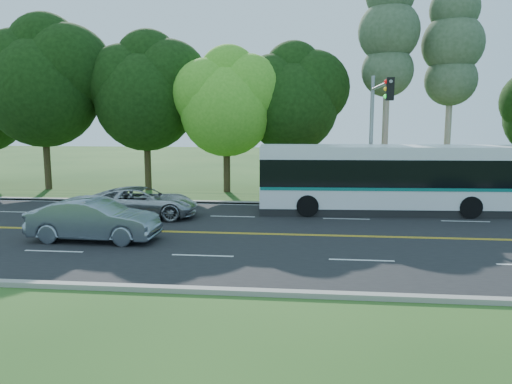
# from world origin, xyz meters

# --- Properties ---
(ground) EXTENTS (120.00, 120.00, 0.00)m
(ground) POSITION_xyz_m (0.00, 0.00, 0.00)
(ground) COLOR #1E4416
(ground) RESTS_ON ground
(road) EXTENTS (60.00, 14.00, 0.02)m
(road) POSITION_xyz_m (0.00, 0.00, 0.01)
(road) COLOR black
(road) RESTS_ON ground
(curb_north) EXTENTS (60.00, 0.30, 0.15)m
(curb_north) POSITION_xyz_m (0.00, 7.15, 0.07)
(curb_north) COLOR gray
(curb_north) RESTS_ON ground
(curb_south) EXTENTS (60.00, 0.30, 0.15)m
(curb_south) POSITION_xyz_m (0.00, -7.15, 0.07)
(curb_south) COLOR gray
(curb_south) RESTS_ON ground
(grass_verge) EXTENTS (60.00, 4.00, 0.10)m
(grass_verge) POSITION_xyz_m (0.00, 9.00, 0.05)
(grass_verge) COLOR #1E4416
(grass_verge) RESTS_ON ground
(lane_markings) EXTENTS (57.60, 13.82, 0.00)m
(lane_markings) POSITION_xyz_m (-0.09, 0.00, 0.02)
(lane_markings) COLOR gold
(lane_markings) RESTS_ON road
(tree_row) EXTENTS (44.70, 9.10, 13.84)m
(tree_row) POSITION_xyz_m (-5.15, 12.13, 6.73)
(tree_row) COLOR black
(tree_row) RESTS_ON ground
(bougainvillea_hedge) EXTENTS (9.50, 2.25, 1.50)m
(bougainvillea_hedge) POSITION_xyz_m (7.18, 8.15, 0.72)
(bougainvillea_hedge) COLOR maroon
(bougainvillea_hedge) RESTS_ON ground
(traffic_signal) EXTENTS (0.42, 6.10, 7.00)m
(traffic_signal) POSITION_xyz_m (6.49, 5.40, 4.67)
(traffic_signal) COLOR gray
(traffic_signal) RESTS_ON ground
(transit_bus) EXTENTS (13.12, 3.53, 3.40)m
(transit_bus) POSITION_xyz_m (7.20, 5.33, 1.70)
(transit_bus) COLOR white
(transit_bus) RESTS_ON road
(sedan) EXTENTS (5.08, 1.87, 1.66)m
(sedan) POSITION_xyz_m (-5.18, -1.80, 0.85)
(sedan) COLOR slate
(sedan) RESTS_ON road
(suv) EXTENTS (5.62, 3.10, 1.49)m
(suv) POSITION_xyz_m (-4.81, 2.79, 0.77)
(suv) COLOR #B1B3B6
(suv) RESTS_ON road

